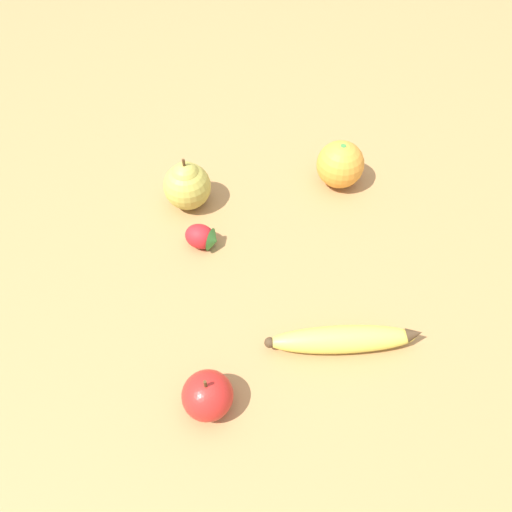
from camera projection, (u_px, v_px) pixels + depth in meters
name	position (u px, v px, depth m)	size (l,w,h in m)	color
ground_plane	(290.00, 275.00, 0.81)	(3.00, 3.00, 0.00)	#A87A47
banana	(344.00, 339.00, 0.72)	(0.23, 0.08, 0.04)	#DBCC4C
orange	(340.00, 164.00, 0.91)	(0.09, 0.09, 0.09)	orange
pear	(187.00, 184.00, 0.88)	(0.08, 0.08, 0.10)	#B7AD47
strawberry	(202.00, 237.00, 0.84)	(0.07, 0.06, 0.04)	red
apple	(208.00, 395.00, 0.66)	(0.07, 0.07, 0.07)	red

